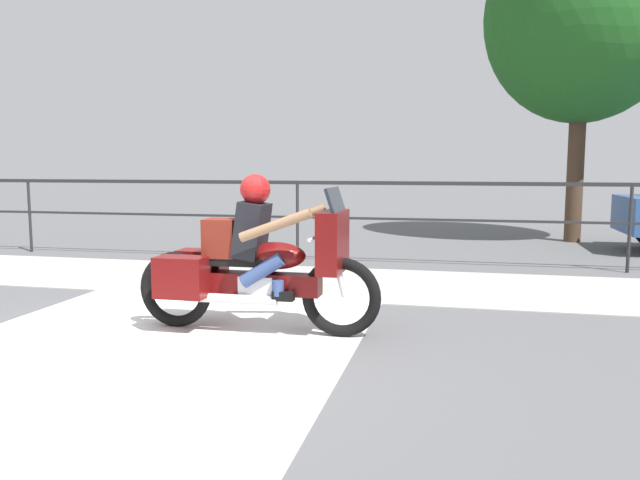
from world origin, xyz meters
name	(u,v)px	position (x,y,z in m)	size (l,w,h in m)	color
ground_plane	(148,349)	(0.00, 0.00, 0.00)	(120.00, 120.00, 0.00)	#565659
sidewalk_band	(266,279)	(0.00, 3.40, 0.01)	(44.00, 2.40, 0.01)	#A8A59E
crosswalk_band	(130,355)	(-0.06, -0.20, 0.00)	(3.67, 6.00, 0.01)	silver
fence_railing	(297,198)	(0.00, 5.15, 1.05)	(36.00, 0.05, 1.34)	#232326
motorcycle	(254,262)	(0.72, 0.77, 0.68)	(2.42, 0.76, 1.52)	black
tree_behind_sign	(583,16)	(4.94, 9.00, 4.57)	(3.89, 3.89, 6.72)	#473323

